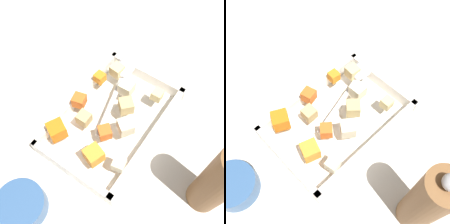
# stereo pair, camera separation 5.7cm
# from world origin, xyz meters

# --- Properties ---
(ground_plane) EXTENTS (4.00, 4.00, 0.00)m
(ground_plane) POSITION_xyz_m (0.00, 0.00, 0.00)
(ground_plane) COLOR beige
(baking_dish) EXTENTS (0.30, 0.20, 0.05)m
(baking_dish) POSITION_xyz_m (-0.01, 0.00, 0.01)
(baking_dish) COLOR white
(baking_dish) RESTS_ON ground_plane
(carrot_chunk_far_right) EXTENTS (0.04, 0.04, 0.03)m
(carrot_chunk_far_right) POSITION_xyz_m (-0.11, 0.07, 0.06)
(carrot_chunk_far_right) COLOR orange
(carrot_chunk_far_right) RESTS_ON baking_dish
(carrot_chunk_far_left) EXTENTS (0.04, 0.04, 0.03)m
(carrot_chunk_far_left) POSITION_xyz_m (-0.11, -0.02, 0.06)
(carrot_chunk_far_left) COLOR orange
(carrot_chunk_far_left) RESTS_ON baking_dish
(carrot_chunk_under_handle) EXTENTS (0.03, 0.03, 0.03)m
(carrot_chunk_under_handle) POSITION_xyz_m (-0.02, 0.08, 0.06)
(carrot_chunk_under_handle) COLOR orange
(carrot_chunk_under_handle) RESTS_ON baking_dish
(carrot_chunk_corner_nw) EXTENTS (0.04, 0.04, 0.03)m
(carrot_chunk_corner_nw) POSITION_xyz_m (-0.05, -0.01, 0.06)
(carrot_chunk_corner_nw) COLOR orange
(carrot_chunk_corner_nw) RESTS_ON baking_dish
(carrot_chunk_mid_right) EXTENTS (0.02, 0.02, 0.02)m
(carrot_chunk_mid_right) POSITION_xyz_m (0.05, 0.08, 0.06)
(carrot_chunk_mid_right) COLOR orange
(carrot_chunk_mid_right) RESTS_ON baking_dish
(potato_chunk_center) EXTENTS (0.02, 0.02, 0.02)m
(potato_chunk_center) POSITION_xyz_m (0.09, -0.05, 0.06)
(potato_chunk_center) COLOR #E0CC89
(potato_chunk_center) RESTS_ON baking_dish
(potato_chunk_corner_ne) EXTENTS (0.03, 0.03, 0.03)m
(potato_chunk_corner_ne) POSITION_xyz_m (-0.05, 0.04, 0.06)
(potato_chunk_corner_ne) COLOR tan
(potato_chunk_corner_ne) RESTS_ON baking_dish
(potato_chunk_front_center) EXTENTS (0.03, 0.03, 0.03)m
(potato_chunk_front_center) POSITION_xyz_m (0.09, 0.06, 0.06)
(potato_chunk_front_center) COLOR #E0CC89
(potato_chunk_front_center) RESTS_ON baking_dish
(potato_chunk_corner_sw) EXTENTS (0.04, 0.04, 0.03)m
(potato_chunk_corner_sw) POSITION_xyz_m (-0.02, -0.04, 0.06)
(potato_chunk_corner_sw) COLOR beige
(potato_chunk_corner_sw) RESTS_ON baking_dish
(potato_chunk_back_center) EXTENTS (0.03, 0.03, 0.03)m
(potato_chunk_back_center) POSITION_xyz_m (0.06, 0.01, 0.06)
(potato_chunk_back_center) COLOR beige
(potato_chunk_back_center) RESTS_ON baking_dish
(potato_chunk_heap_side) EXTENTS (0.04, 0.04, 0.03)m
(potato_chunk_heap_side) POSITION_xyz_m (0.02, -0.01, 0.06)
(potato_chunk_heap_side) COLOR tan
(potato_chunk_heap_side) RESTS_ON baking_dish
(potato_chunk_mid_left) EXTENTS (0.03, 0.03, 0.02)m
(potato_chunk_mid_left) POSITION_xyz_m (-0.09, -0.07, 0.06)
(potato_chunk_mid_left) COLOR beige
(potato_chunk_mid_left) RESTS_ON baking_dish
(serving_spoon) EXTENTS (0.22, 0.08, 0.02)m
(serving_spoon) POSITION_xyz_m (0.10, 0.04, 0.06)
(serving_spoon) COLOR silver
(serving_spoon) RESTS_ON baking_dish
(pepper_mill) EXTENTS (0.06, 0.06, 0.23)m
(pepper_mill) POSITION_xyz_m (-0.04, -0.24, 0.10)
(pepper_mill) COLOR brown
(pepper_mill) RESTS_ON ground_plane
(small_prep_bowl) EXTENTS (0.09, 0.09, 0.04)m
(small_prep_bowl) POSITION_xyz_m (-0.25, 0.04, 0.02)
(small_prep_bowl) COLOR #33598C
(small_prep_bowl) RESTS_ON ground_plane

